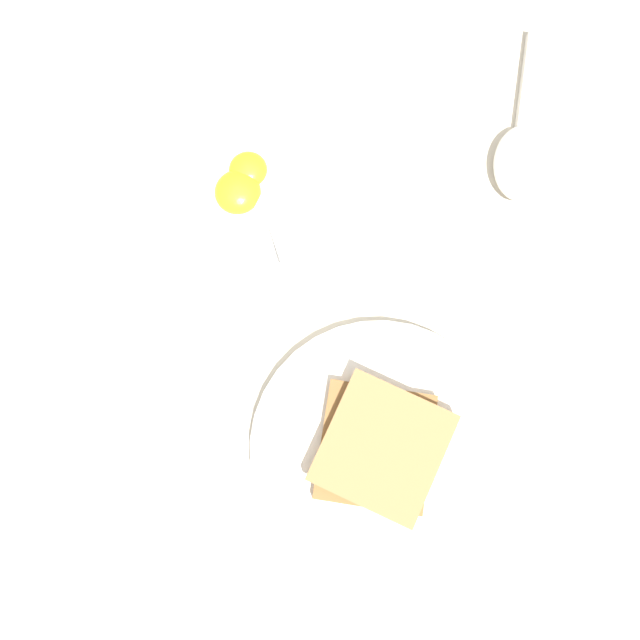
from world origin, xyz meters
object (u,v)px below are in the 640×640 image
Objects in this scene: toast_plate at (380,449)px; soup_spoon at (524,149)px; egg_bowl at (261,195)px; toast_sandwich at (379,447)px.

soup_spoon is (-0.00, -0.31, 0.01)m from toast_plate.
egg_bowl is 0.25m from toast_plate.
egg_bowl is 0.93× the size of soup_spoon.
toast_sandwich is at bearing 89.15° from soup_spoon.
soup_spoon is at bearing -142.04° from egg_bowl.
soup_spoon is (-0.00, -0.31, -0.02)m from toast_sandwich.
toast_plate is 0.02m from toast_sandwich.
toast_sandwich is 0.31m from soup_spoon.
toast_plate is (-0.19, 0.16, -0.02)m from egg_bowl.
egg_bowl reaches higher than toast_sandwich.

